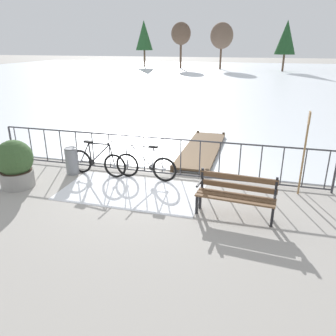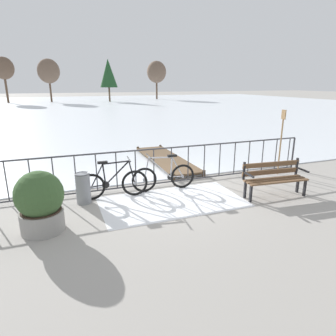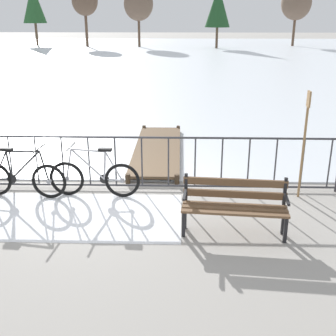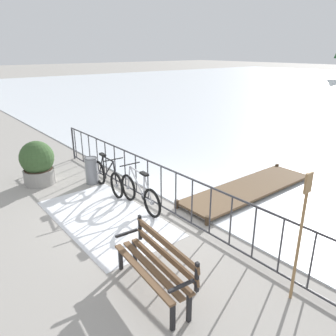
{
  "view_description": "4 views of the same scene",
  "coord_description": "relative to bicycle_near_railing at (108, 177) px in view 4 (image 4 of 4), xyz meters",
  "views": [
    {
      "loc": [
        2.61,
        -8.01,
        3.38
      ],
      "look_at": [
        0.61,
        -0.7,
        0.51
      ],
      "focal_mm": 35.34,
      "sensor_mm": 36.0,
      "label": 1
    },
    {
      "loc": [
        -2.6,
        -7.3,
        2.75
      ],
      "look_at": [
        -0.18,
        -0.88,
        0.76
      ],
      "focal_mm": 31.52,
      "sensor_mm": 36.0,
      "label": 2
    },
    {
      "loc": [
        1.49,
        -7.7,
        3.21
      ],
      "look_at": [
        1.27,
        -0.37,
        0.58
      ],
      "focal_mm": 45.64,
      "sensor_mm": 36.0,
      "label": 3
    },
    {
      "loc": [
        5.6,
        -4.13,
        3.46
      ],
      "look_at": [
        0.19,
        0.25,
        0.93
      ],
      "focal_mm": 34.95,
      "sensor_mm": 36.0,
      "label": 4
    }
  ],
  "objects": [
    {
      "name": "planter_with_shrub",
      "position": [
        -1.6,
        -1.22,
        0.23
      ],
      "size": [
        0.9,
        0.9,
        1.19
      ],
      "color": "gray",
      "rests_on": "ground"
    },
    {
      "name": "park_bench",
      "position": [
        3.77,
        -1.28,
        0.14
      ],
      "size": [
        1.64,
        0.62,
        0.89
      ],
      "color": "brown",
      "rests_on": "ground"
    },
    {
      "name": "snow_patch",
      "position": [
        1.26,
        -0.77,
        -0.36
      ],
      "size": [
        3.4,
        1.85,
        0.01
      ],
      "primitive_type": "cube",
      "color": "white",
      "rests_on": "ground"
    },
    {
      "name": "oar_upright",
      "position": [
        5.16,
        0.16,
        0.77
      ],
      "size": [
        0.04,
        0.16,
        1.98
      ],
      "color": "#937047",
      "rests_on": "ground"
    },
    {
      "name": "railing_fence",
      "position": [
        1.44,
        0.43,
        0.19
      ],
      "size": [
        9.06,
        0.06,
        1.07
      ],
      "color": "#38383D",
      "rests_on": "ground"
    },
    {
      "name": "trash_bin",
      "position": [
        -0.73,
        -0.08,
        0.0
      ],
      "size": [
        0.35,
        0.35,
        0.73
      ],
      "color": "gray",
      "rests_on": "ground"
    },
    {
      "name": "bicycle_second",
      "position": [
        1.35,
        0.07,
        0.0
      ],
      "size": [
        1.71,
        0.52,
        0.97
      ],
      "color": "black",
      "rests_on": "ground"
    },
    {
      "name": "ground_plane",
      "position": [
        1.44,
        0.43,
        -0.37
      ],
      "size": [
        160.0,
        160.0,
        0.0
      ],
      "primitive_type": "plane",
      "color": "#9E9991"
    },
    {
      "name": "wooden_dock",
      "position": [
        2.38,
        2.72,
        -0.25
      ],
      "size": [
        1.1,
        4.09,
        0.2
      ],
      "color": "brown",
      "rests_on": "ground"
    },
    {
      "name": "bicycle_near_railing",
      "position": [
        0.0,
        0.0,
        0.0
      ],
      "size": [
        1.71,
        0.52,
        0.97
      ],
      "color": "black",
      "rests_on": "ground"
    }
  ]
}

